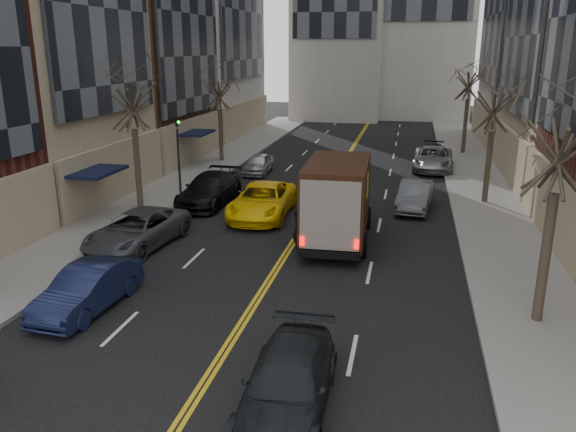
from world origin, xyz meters
name	(u,v)px	position (x,y,z in m)	size (l,w,h in m)	color
sidewalk_left	(188,179)	(-9.00, 27.00, 0.07)	(4.00, 66.00, 0.15)	slate
sidewalk_right	(484,194)	(9.00, 27.00, 0.07)	(4.00, 66.00, 0.15)	slate
tree_lf_mid	(131,80)	(-8.80, 20.00, 6.60)	(3.20, 3.20, 8.91)	#382D23
tree_lf_far	(219,78)	(-8.80, 33.00, 6.02)	(3.20, 3.20, 8.12)	#382D23
tree_rt_near	(566,111)	(8.80, 11.00, 6.45)	(3.20, 3.20, 8.71)	#382D23
tree_rt_mid	(496,87)	(8.80, 25.00, 6.17)	(3.20, 3.20, 8.32)	#382D23
tree_rt_far	(470,66)	(8.80, 40.00, 6.74)	(3.20, 3.20, 9.11)	#382D23
traffic_signal	(178,151)	(-7.39, 22.00, 2.82)	(0.29, 0.26, 4.70)	black
ups_truck	(338,201)	(1.82, 17.30, 1.83)	(2.90, 6.70, 3.62)	black
observer_sedan	(288,383)	(2.28, 5.23, 0.69)	(2.03, 4.81, 1.38)	black
taxi	(262,201)	(-2.30, 20.24, 0.81)	(2.68, 5.81, 1.61)	yellow
pedestrian	(298,229)	(0.37, 15.90, 0.89)	(0.65, 0.42, 1.77)	black
parked_lf_b	(88,289)	(-5.10, 8.97, 0.72)	(1.52, 4.37, 1.44)	#111736
parked_lf_c	(137,230)	(-6.30, 14.78, 0.75)	(2.51, 5.43, 1.51)	#45484C
parked_lf_d	(210,189)	(-5.67, 21.89, 0.81)	(2.26, 5.56, 1.61)	black
parked_lf_e	(259,164)	(-5.10, 29.79, 0.65)	(1.54, 3.82, 1.30)	#B9BBC2
parked_rt_a	(415,196)	(5.10, 23.18, 0.72)	(1.53, 4.40, 1.45)	#54585D
parked_rt_b	(433,159)	(6.30, 33.48, 0.78)	(2.59, 5.62, 1.56)	#96999D
parked_rt_c	(432,153)	(6.30, 36.41, 0.64)	(1.78, 4.39, 1.27)	black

